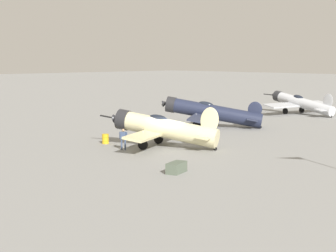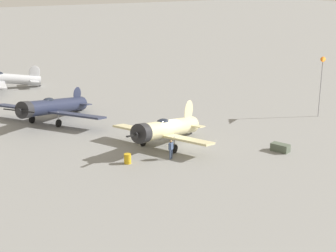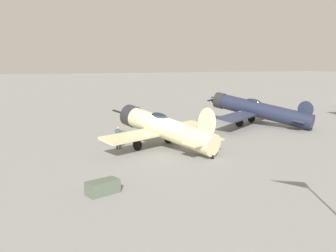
# 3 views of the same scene
# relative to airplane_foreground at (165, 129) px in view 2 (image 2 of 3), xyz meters

# --- Properties ---
(ground_plane) EXTENTS (400.00, 400.00, 0.00)m
(ground_plane) POSITION_rel_airplane_foreground_xyz_m (0.43, 0.20, -1.61)
(ground_plane) COLOR gray
(airplane_foreground) EXTENTS (9.82, 9.82, 3.56)m
(airplane_foreground) POSITION_rel_airplane_foreground_xyz_m (0.00, 0.00, 0.00)
(airplane_foreground) COLOR beige
(airplane_foreground) RESTS_ON ground_plane
(airplane_mid_apron) EXTENTS (10.49, 11.76, 3.27)m
(airplane_mid_apron) POSITION_rel_airplane_foreground_xyz_m (-6.09, 12.91, 0.01)
(airplane_mid_apron) COLOR #1E2338
(airplane_mid_apron) RESTS_ON ground_plane
(airplane_far_line) EXTENTS (11.25, 10.76, 3.05)m
(airplane_far_line) POSITION_rel_airplane_foreground_xyz_m (-6.74, 31.58, -0.11)
(airplane_far_line) COLOR #B7BABF
(airplane_far_line) RESTS_ON ground_plane
(ground_crew_mechanic) EXTENTS (0.58, 0.44, 1.70)m
(ground_crew_mechanic) POSITION_rel_airplane_foreground_xyz_m (-1.31, -3.13, -0.58)
(ground_crew_mechanic) COLOR #384766
(ground_crew_mechanic) RESTS_ON ground_plane
(equipment_crate) EXTENTS (1.28, 1.78, 0.69)m
(equipment_crate) POSITION_rel_airplane_foreground_xyz_m (7.97, -6.45, -1.27)
(equipment_crate) COLOR #4C5647
(equipment_crate) RESTS_ON ground_plane
(fuel_drum) EXTENTS (0.62, 0.62, 0.84)m
(fuel_drum) POSITION_rel_airplane_foreground_xyz_m (-4.90, -2.14, -1.19)
(fuel_drum) COLOR gold
(fuel_drum) RESTS_ON ground_plane
(windsock_mast) EXTENTS (1.82, 1.68, 6.57)m
(windsock_mast) POSITION_rel_airplane_foreground_xyz_m (18.87, -0.66, 4.38)
(windsock_mast) COLOR gray
(windsock_mast) RESTS_ON ground_plane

